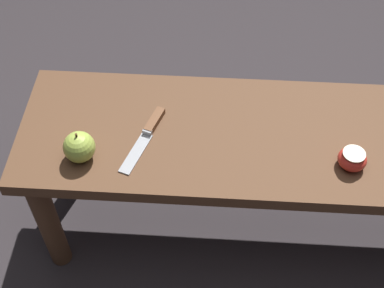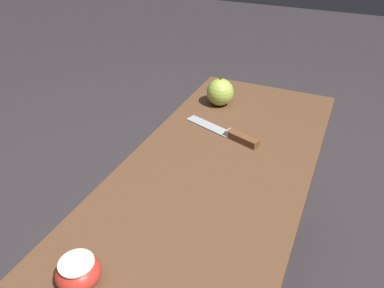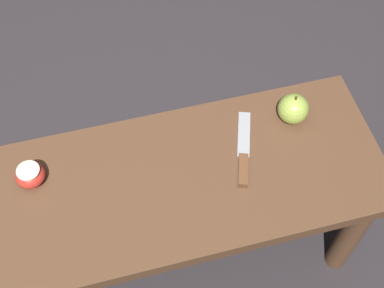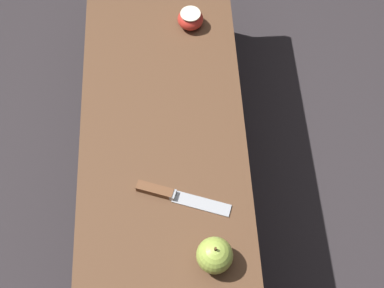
# 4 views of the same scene
# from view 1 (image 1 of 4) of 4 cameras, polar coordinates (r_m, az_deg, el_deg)

# --- Properties ---
(ground_plane) EXTENTS (8.00, 8.00, 0.00)m
(ground_plane) POSITION_cam_1_polar(r_m,az_deg,el_deg) (1.88, 5.98, -8.65)
(ground_plane) COLOR #2D282B
(wooden_bench) EXTENTS (1.35, 0.43, 0.49)m
(wooden_bench) POSITION_cam_1_polar(r_m,az_deg,el_deg) (1.54, 7.19, -0.90)
(wooden_bench) COLOR brown
(wooden_bench) RESTS_ON ground_plane
(knife) EXTENTS (0.10, 0.23, 0.02)m
(knife) POSITION_cam_1_polar(r_m,az_deg,el_deg) (1.47, -4.60, 1.48)
(knife) COLOR #9EA0A5
(knife) RESTS_ON wooden_bench
(apple_whole) EXTENTS (0.08, 0.08, 0.09)m
(apple_whole) POSITION_cam_1_polar(r_m,az_deg,el_deg) (1.42, -11.94, -0.32)
(apple_whole) COLOR #9EB747
(apple_whole) RESTS_ON wooden_bench
(apple_cut) EXTENTS (0.08, 0.08, 0.05)m
(apple_cut) POSITION_cam_1_polar(r_m,az_deg,el_deg) (1.44, 16.73, -1.54)
(apple_cut) COLOR red
(apple_cut) RESTS_ON wooden_bench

